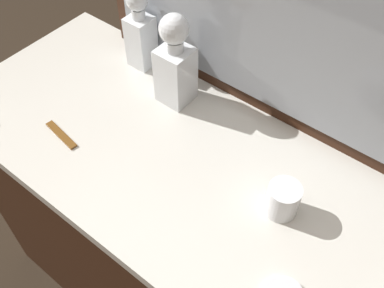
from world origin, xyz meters
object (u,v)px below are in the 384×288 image
Objects in this scene: crystal_decanter_front at (175,68)px; tortoiseshell_comb at (61,135)px; crystal_tumbler_far_left at (283,200)px; crystal_decanter_far_right at (141,36)px.

crystal_decanter_front is 2.21× the size of tortoiseshell_comb.
crystal_tumbler_far_left is 0.60m from tortoiseshell_comb.
crystal_tumbler_far_left is 0.67× the size of tortoiseshell_comb.
crystal_decanter_far_right reaches higher than tortoiseshell_comb.
crystal_decanter_front is 0.46m from crystal_tumbler_far_left.
tortoiseshell_comb is at bearing -164.18° from crystal_tumbler_far_left.
tortoiseshell_comb is at bearing -84.80° from crystal_decanter_far_right.
crystal_decanter_far_right is at bearing 95.20° from tortoiseshell_comb.
crystal_tumbler_far_left reaches higher than tortoiseshell_comb.
crystal_decanter_front reaches higher than crystal_tumbler_far_left.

